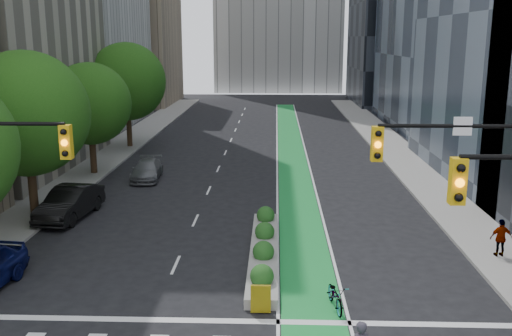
# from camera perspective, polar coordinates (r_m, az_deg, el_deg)

# --- Properties ---
(sidewalk_left) EXTENTS (3.60, 90.00, 0.15)m
(sidewalk_left) POSITION_cam_1_polar(r_m,az_deg,el_deg) (44.46, -15.69, 0.39)
(sidewalk_left) COLOR gray
(sidewalk_left) RESTS_ON ground
(sidewalk_right) EXTENTS (3.60, 90.00, 0.15)m
(sidewalk_right) POSITION_cam_1_polar(r_m,az_deg,el_deg) (43.56, 15.40, 0.15)
(sidewalk_right) COLOR gray
(sidewalk_right) RESTS_ON ground
(bike_lane_paint) EXTENTS (2.20, 70.00, 0.01)m
(bike_lane_paint) POSITION_cam_1_polar(r_m,az_deg,el_deg) (47.29, 3.57, 1.49)
(bike_lane_paint) COLOR #198E39
(bike_lane_paint) RESTS_ON ground
(building_tan_far) EXTENTS (14.00, 16.00, 26.00)m
(building_tan_far) POSITION_cam_1_polar(r_m,az_deg,el_deg) (85.22, -13.19, 15.04)
(building_tan_far) COLOR tan
(building_tan_far) RESTS_ON ground
(building_dark_end) EXTENTS (14.00, 18.00, 28.00)m
(building_dark_end) POSITION_cam_1_polar(r_m,az_deg,el_deg) (86.44, 14.80, 15.58)
(building_dark_end) COLOR black
(building_dark_end) RESTS_ON ground
(tree_mid) EXTENTS (6.40, 6.40, 8.78)m
(tree_mid) POSITION_cam_1_polar(r_m,az_deg,el_deg) (31.27, -22.01, 5.04)
(tree_mid) COLOR black
(tree_mid) RESTS_ON ground
(tree_midfar) EXTENTS (5.60, 5.60, 7.76)m
(tree_midfar) POSITION_cam_1_polar(r_m,az_deg,el_deg) (40.62, -16.28, 6.18)
(tree_midfar) COLOR black
(tree_midfar) RESTS_ON ground
(tree_far) EXTENTS (6.60, 6.60, 9.00)m
(tree_far) POSITION_cam_1_polar(r_m,az_deg,el_deg) (50.11, -12.79, 8.41)
(tree_far) COLOR black
(tree_far) RESTS_ON ground
(signal_right) EXTENTS (5.82, 0.51, 7.20)m
(signal_right) POSITION_cam_1_polar(r_m,az_deg,el_deg) (18.77, 23.86, -2.22)
(signal_right) COLOR black
(signal_right) RESTS_ON ground
(median_planter) EXTENTS (1.20, 10.26, 1.10)m
(median_planter) POSITION_cam_1_polar(r_m,az_deg,el_deg) (25.05, 0.80, -8.08)
(median_planter) COLOR gray
(median_planter) RESTS_ON ground
(bicycle) EXTENTS (0.91, 1.93, 0.97)m
(bicycle) POSITION_cam_1_polar(r_m,az_deg,el_deg) (20.72, 7.95, -12.53)
(bicycle) COLOR gray
(bicycle) RESTS_ON ground
(parked_car_left_mid) EXTENTS (2.35, 5.26, 1.68)m
(parked_car_left_mid) POSITION_cam_1_polar(r_m,az_deg,el_deg) (31.67, -18.12, -3.33)
(parked_car_left_mid) COLOR black
(parked_car_left_mid) RESTS_ON ground
(parked_car_left_far) EXTENTS (2.12, 4.55, 1.29)m
(parked_car_left_far) POSITION_cam_1_polar(r_m,az_deg,el_deg) (39.12, -10.86, -0.18)
(parked_car_left_far) COLOR #5B5E61
(parked_car_left_far) RESTS_ON ground
(pedestrian_far) EXTENTS (1.00, 0.48, 1.65)m
(pedestrian_far) POSITION_cam_1_polar(r_m,az_deg,el_deg) (26.74, 23.30, -6.43)
(pedestrian_far) COLOR gray
(pedestrian_far) RESTS_ON sidewalk_right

